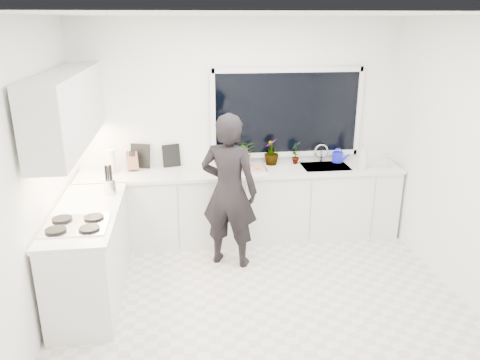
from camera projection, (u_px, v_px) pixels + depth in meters
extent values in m
cube|color=beige|center=(261.00, 302.00, 4.66)|extent=(4.00, 3.50, 0.02)
cube|color=white|center=(239.00, 129.00, 5.87)|extent=(4.00, 0.02, 2.70)
cube|color=white|center=(31.00, 182.00, 3.98)|extent=(0.02, 3.50, 2.70)
cube|color=white|center=(471.00, 164.00, 4.46)|extent=(0.02, 3.50, 2.70)
cube|color=white|center=(266.00, 13.00, 3.78)|extent=(4.00, 3.50, 0.02)
cube|color=black|center=(287.00, 113.00, 5.84)|extent=(1.80, 0.02, 1.00)
cube|color=white|center=(242.00, 206.00, 5.88)|extent=(3.92, 0.58, 0.88)
cube|color=white|center=(90.00, 255.00, 4.64)|extent=(0.58, 1.60, 0.88)
cube|color=silver|center=(242.00, 171.00, 5.72)|extent=(3.94, 0.62, 0.04)
cube|color=silver|center=(85.00, 213.00, 4.49)|extent=(0.62, 1.60, 0.04)
cube|color=white|center=(69.00, 108.00, 4.50)|extent=(0.34, 2.10, 0.70)
cube|color=silver|center=(325.00, 170.00, 5.86)|extent=(0.58, 0.42, 0.14)
cylinder|color=silver|center=(321.00, 153.00, 6.00)|extent=(0.03, 0.03, 0.22)
cube|color=black|center=(75.00, 225.00, 4.15)|extent=(0.56, 0.48, 0.03)
imported|color=black|center=(229.00, 191.00, 5.13)|extent=(0.75, 0.63, 1.74)
cube|color=silver|center=(247.00, 169.00, 5.69)|extent=(0.47, 0.35, 0.03)
cube|color=#B13317|center=(247.00, 168.00, 5.69)|extent=(0.43, 0.31, 0.01)
cylinder|color=#161CD0|center=(337.00, 157.00, 6.00)|extent=(0.14, 0.14, 0.13)
cylinder|color=silver|center=(111.00, 162.00, 5.58)|extent=(0.12, 0.12, 0.26)
cube|color=olive|center=(132.00, 162.00, 5.65)|extent=(0.15, 0.13, 0.22)
cylinder|color=silver|center=(110.00, 186.00, 4.90)|extent=(0.14, 0.14, 0.16)
cube|color=black|center=(171.00, 156.00, 5.80)|extent=(0.22, 0.08, 0.28)
cube|color=black|center=(140.00, 156.00, 5.75)|extent=(0.24, 0.10, 0.30)
imported|color=#26662D|center=(244.00, 153.00, 5.82)|extent=(0.32, 0.29, 0.32)
imported|color=#26662D|center=(271.00, 152.00, 5.86)|extent=(0.24, 0.24, 0.33)
imported|color=#26662D|center=(296.00, 153.00, 5.91)|extent=(0.18, 0.18, 0.29)
imported|color=#D8BF66|center=(363.00, 157.00, 5.71)|extent=(0.13, 0.13, 0.30)
imported|color=#D8BF66|center=(386.00, 161.00, 5.76)|extent=(0.10, 0.10, 0.17)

